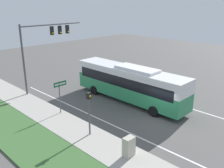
{
  "coord_description": "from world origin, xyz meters",
  "views": [
    {
      "loc": [
        -16.14,
        -10.18,
        9.22
      ],
      "look_at": [
        -0.2,
        5.44,
        1.8
      ],
      "focal_mm": 40.0,
      "sensor_mm": 36.0,
      "label": 1
    }
  ],
  "objects_px": {
    "pedestrian_signal": "(89,107)",
    "utility_cabinet": "(129,147)",
    "bus": "(129,82)",
    "signal_gantry": "(44,41)",
    "street_sign": "(60,92)"
  },
  "relations": [
    {
      "from": "bus",
      "to": "utility_cabinet",
      "type": "xyz_separation_m",
      "value": [
        -7.05,
        -6.05,
        -1.18
      ]
    },
    {
      "from": "signal_gantry",
      "to": "bus",
      "type": "bearing_deg",
      "value": -66.3
    },
    {
      "from": "street_sign",
      "to": "utility_cabinet",
      "type": "bearing_deg",
      "value": -95.14
    },
    {
      "from": "street_sign",
      "to": "utility_cabinet",
      "type": "relative_size",
      "value": 2.31
    },
    {
      "from": "pedestrian_signal",
      "to": "utility_cabinet",
      "type": "height_order",
      "value": "pedestrian_signal"
    },
    {
      "from": "bus",
      "to": "street_sign",
      "type": "distance_m",
      "value": 6.7
    },
    {
      "from": "signal_gantry",
      "to": "pedestrian_signal",
      "type": "relative_size",
      "value": 2.2
    },
    {
      "from": "bus",
      "to": "signal_gantry",
      "type": "bearing_deg",
      "value": 113.7
    },
    {
      "from": "bus",
      "to": "signal_gantry",
      "type": "distance_m",
      "value": 9.89
    },
    {
      "from": "signal_gantry",
      "to": "street_sign",
      "type": "height_order",
      "value": "signal_gantry"
    },
    {
      "from": "pedestrian_signal",
      "to": "utility_cabinet",
      "type": "distance_m",
      "value": 4.0
    },
    {
      "from": "street_sign",
      "to": "bus",
      "type": "bearing_deg",
      "value": -19.54
    },
    {
      "from": "pedestrian_signal",
      "to": "bus",
      "type": "bearing_deg",
      "value": 18.41
    },
    {
      "from": "pedestrian_signal",
      "to": "street_sign",
      "type": "height_order",
      "value": "pedestrian_signal"
    },
    {
      "from": "signal_gantry",
      "to": "utility_cabinet",
      "type": "relative_size",
      "value": 5.71
    }
  ]
}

